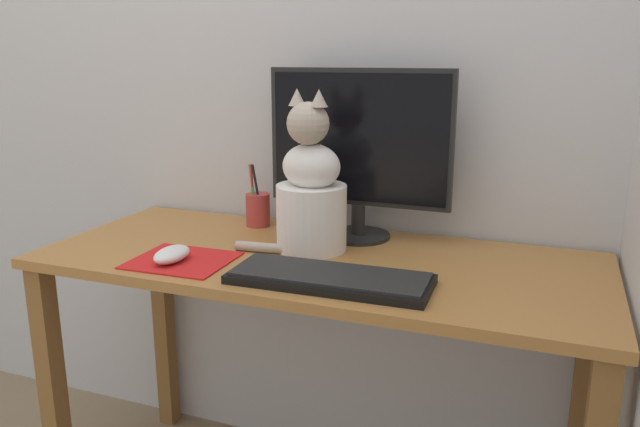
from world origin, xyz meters
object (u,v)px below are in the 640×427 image
computer_mouse_left (172,254)px  pen_cup (258,209)px  keyboard (330,278)px  cat (310,192)px  monitor (359,147)px

computer_mouse_left → pen_cup: 0.37m
keyboard → cat: bearing=120.1°
cat → pen_cup: bearing=159.0°
keyboard → computer_mouse_left: bearing=179.7°
keyboard → pen_cup: 0.50m
cat → pen_cup: size_ratio=2.22×
cat → pen_cup: 0.29m
monitor → keyboard: (0.05, -0.35, -0.23)m
computer_mouse_left → cat: bearing=39.3°
cat → computer_mouse_left: bearing=-127.1°
keyboard → computer_mouse_left: (-0.39, -0.01, 0.01)m
cat → keyboard: bearing=-44.6°
computer_mouse_left → cat: 0.36m
keyboard → computer_mouse_left: 0.39m
monitor → computer_mouse_left: bearing=-133.5°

